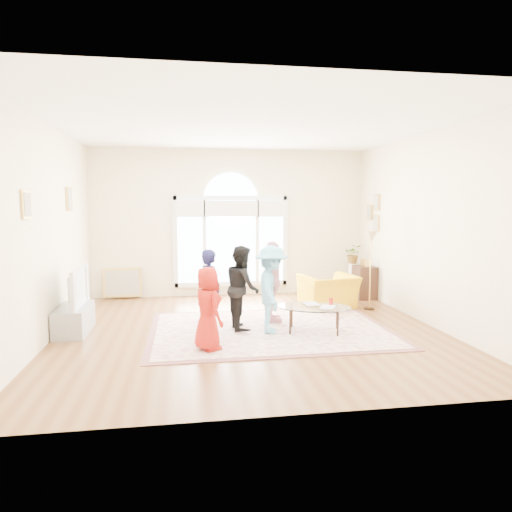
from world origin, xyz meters
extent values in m
plane|color=brown|center=(0.00, 0.00, 0.00)|extent=(6.00, 6.00, 0.00)
plane|color=#FFEFC5|center=(0.00, 3.00, 1.60)|extent=(6.00, 0.00, 6.00)
plane|color=#FFEFC5|center=(0.00, -3.00, 1.60)|extent=(6.00, 0.00, 6.00)
plane|color=#FFEFC5|center=(-3.00, 0.00, 1.60)|extent=(0.00, 6.00, 6.00)
plane|color=#FFEFC5|center=(3.00, 0.00, 1.60)|extent=(0.00, 6.00, 6.00)
plane|color=white|center=(0.00, 0.00, 3.20)|extent=(6.00, 6.00, 0.00)
cube|color=white|center=(0.00, 2.96, 0.25)|extent=(2.50, 0.08, 0.10)
cube|color=white|center=(0.00, 2.96, 2.15)|extent=(2.50, 0.08, 0.10)
cube|color=white|center=(-1.22, 2.96, 1.20)|extent=(0.10, 0.08, 2.00)
cube|color=white|center=(1.22, 2.96, 1.20)|extent=(0.10, 0.08, 2.00)
cube|color=#C6E2FF|center=(-0.90, 2.96, 1.20)|extent=(0.55, 0.02, 1.80)
cube|color=#C6E2FF|center=(0.90, 2.96, 1.20)|extent=(0.55, 0.02, 1.80)
cube|color=#C6E2FF|center=(0.00, 2.96, 1.20)|extent=(1.10, 0.02, 1.80)
cylinder|color=#C6E2FF|center=(0.00, 2.96, 2.10)|extent=(1.20, 0.02, 1.20)
cube|color=white|center=(-0.59, 2.95, 1.20)|extent=(0.07, 0.04, 1.80)
cube|color=white|center=(0.59, 2.95, 1.20)|extent=(0.07, 0.04, 1.80)
cube|color=white|center=(-0.90, 2.88, 1.92)|extent=(0.65, 0.12, 0.35)
cube|color=white|center=(0.00, 2.88, 1.92)|extent=(1.20, 0.12, 0.35)
cube|color=white|center=(0.90, 2.88, 1.92)|extent=(0.65, 0.12, 0.35)
cube|color=tan|center=(-2.98, 1.30, 2.10)|extent=(0.03, 0.34, 0.40)
cube|color=#ADA38E|center=(-2.96, 1.30, 2.10)|extent=(0.01, 0.28, 0.34)
cube|color=tan|center=(-2.98, -0.90, 2.00)|extent=(0.03, 0.30, 0.36)
cube|color=#ADA38E|center=(-2.96, -0.90, 2.00)|extent=(0.01, 0.24, 0.30)
cube|color=tan|center=(2.98, 2.05, 2.05)|extent=(0.03, 0.28, 0.34)
cube|color=#ADA38E|center=(2.96, 2.05, 2.05)|extent=(0.01, 0.22, 0.28)
cube|color=tan|center=(2.98, 2.05, 1.62)|extent=(0.03, 0.28, 0.34)
cube|color=#ADA38E|center=(2.96, 2.05, 1.62)|extent=(0.01, 0.22, 0.28)
cube|color=tan|center=(2.98, 2.40, 1.84)|extent=(0.03, 0.26, 0.32)
cube|color=#ADA38E|center=(2.96, 2.40, 1.84)|extent=(0.01, 0.20, 0.26)
cube|color=beige|center=(0.31, -0.03, 0.01)|extent=(3.60, 2.60, 0.02)
cube|color=brown|center=(0.31, -0.03, 0.01)|extent=(3.80, 2.80, 0.01)
cube|color=gray|center=(-2.75, 0.30, 0.21)|extent=(0.45, 1.00, 0.42)
imported|color=black|center=(-2.75, 0.30, 0.72)|extent=(0.14, 1.05, 0.61)
cube|color=#4FD8CC|center=(-2.66, 0.30, 0.72)|extent=(0.02, 0.86, 0.49)
ellipsoid|color=silver|center=(0.97, -0.28, 0.41)|extent=(1.30, 1.03, 0.02)
cylinder|color=black|center=(1.37, -0.19, 0.20)|extent=(0.03, 0.03, 0.40)
cylinder|color=black|center=(0.68, 0.02, 0.20)|extent=(0.03, 0.03, 0.40)
cylinder|color=black|center=(1.25, -0.59, 0.20)|extent=(0.03, 0.03, 0.40)
cylinder|color=black|center=(0.56, -0.37, 0.20)|extent=(0.03, 0.03, 0.40)
imported|color=#B2A58C|center=(0.84, -0.19, 0.43)|extent=(0.23, 0.30, 0.03)
imported|color=#B2A58C|center=(1.04, -0.39, 0.43)|extent=(0.32, 0.36, 0.02)
cylinder|color=red|center=(1.24, -0.26, 0.48)|extent=(0.07, 0.07, 0.12)
imported|color=yellow|center=(1.73, 1.37, 0.32)|extent=(1.13, 1.03, 0.64)
cube|color=black|center=(2.78, 2.12, 0.35)|extent=(0.40, 0.50, 0.70)
cylinder|color=black|center=(2.47, 1.12, 0.01)|extent=(0.20, 0.20, 0.02)
cylinder|color=gold|center=(2.47, 1.12, 0.68)|extent=(0.02, 0.02, 1.35)
cone|color=#CCB284|center=(2.47, 1.12, 1.40)|extent=(0.32, 0.32, 0.22)
cylinder|color=white|center=(2.70, 2.59, 0.35)|extent=(0.20, 0.20, 0.70)
imported|color=#33722D|center=(2.70, 2.59, 0.91)|extent=(0.48, 0.45, 0.42)
cube|color=tan|center=(-2.34, 2.90, 0.00)|extent=(0.80, 0.14, 0.62)
imported|color=#AF1B12|center=(-0.72, -0.91, 0.59)|extent=(0.56, 0.66, 1.14)
imported|color=#14153C|center=(-0.63, 0.05, 0.66)|extent=(0.45, 0.55, 1.29)
imported|color=black|center=(-0.12, 0.08, 0.69)|extent=(0.54, 0.68, 1.34)
imported|color=#EFA3AC|center=(0.43, 0.41, 0.71)|extent=(0.39, 0.82, 1.37)
imported|color=#68C0E8|center=(0.30, -0.22, 0.70)|extent=(0.61, 0.93, 1.36)
camera|label=1|loc=(-1.02, -7.04, 1.99)|focal=32.00mm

